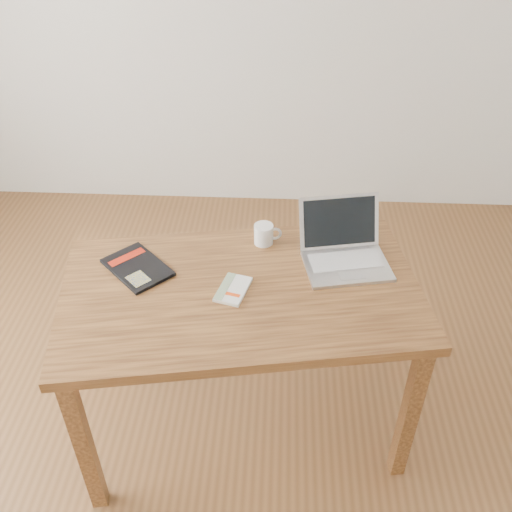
{
  "coord_description": "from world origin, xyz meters",
  "views": [
    {
      "loc": [
        0.32,
        -1.33,
        2.07
      ],
      "look_at": [
        0.24,
        0.25,
        0.85
      ],
      "focal_mm": 40.0,
      "sensor_mm": 36.0,
      "label": 1
    }
  ],
  "objects_px": {
    "desk": "(241,307)",
    "white_guidebook": "(233,289)",
    "black_guidebook": "(137,267)",
    "laptop": "(344,250)",
    "coffee_mug": "(264,234)"
  },
  "relations": [
    {
      "from": "black_guidebook",
      "to": "laptop",
      "type": "distance_m",
      "value": 0.77
    },
    {
      "from": "desk",
      "to": "laptop",
      "type": "bearing_deg",
      "value": 17.16
    },
    {
      "from": "desk",
      "to": "black_guidebook",
      "type": "height_order",
      "value": "black_guidebook"
    },
    {
      "from": "white_guidebook",
      "to": "black_guidebook",
      "type": "relative_size",
      "value": 0.58
    },
    {
      "from": "black_guidebook",
      "to": "laptop",
      "type": "height_order",
      "value": "laptop"
    },
    {
      "from": "desk",
      "to": "laptop",
      "type": "relative_size",
      "value": 3.84
    },
    {
      "from": "white_guidebook",
      "to": "black_guidebook",
      "type": "distance_m",
      "value": 0.38
    },
    {
      "from": "desk",
      "to": "black_guidebook",
      "type": "xyz_separation_m",
      "value": [
        -0.39,
        0.09,
        0.1
      ]
    },
    {
      "from": "coffee_mug",
      "to": "desk",
      "type": "bearing_deg",
      "value": -111.13
    },
    {
      "from": "coffee_mug",
      "to": "black_guidebook",
      "type": "bearing_deg",
      "value": -164.62
    },
    {
      "from": "laptop",
      "to": "coffee_mug",
      "type": "relative_size",
      "value": 3.28
    },
    {
      "from": "coffee_mug",
      "to": "white_guidebook",
      "type": "bearing_deg",
      "value": -115.36
    },
    {
      "from": "white_guidebook",
      "to": "coffee_mug",
      "type": "relative_size",
      "value": 1.6
    },
    {
      "from": "white_guidebook",
      "to": "laptop",
      "type": "height_order",
      "value": "laptop"
    },
    {
      "from": "desk",
      "to": "white_guidebook",
      "type": "distance_m",
      "value": 0.1
    }
  ]
}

